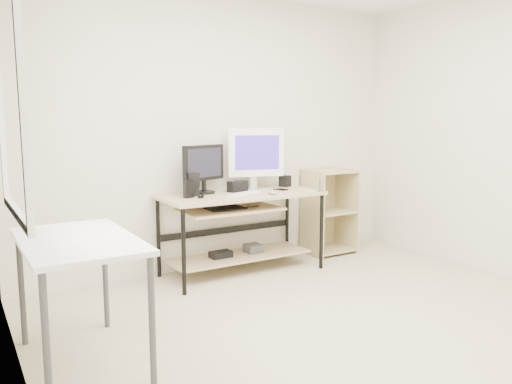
{
  "coord_description": "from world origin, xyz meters",
  "views": [
    {
      "loc": [
        -2.26,
        -2.27,
        1.4
      ],
      "look_at": [
        -0.07,
        1.3,
        0.81
      ],
      "focal_mm": 35.0,
      "sensor_mm": 36.0,
      "label": 1
    }
  ],
  "objects_px": {
    "shelf_unit": "(327,211)",
    "white_imac": "(256,154)",
    "side_table": "(78,252)",
    "audio_controller": "(188,189)",
    "black_monitor": "(204,166)",
    "desk": "(239,216)"
  },
  "relations": [
    {
      "from": "black_monitor",
      "to": "white_imac",
      "type": "height_order",
      "value": "white_imac"
    },
    {
      "from": "shelf_unit",
      "to": "audio_controller",
      "type": "xyz_separation_m",
      "value": [
        -1.68,
        -0.17,
        0.38
      ]
    },
    {
      "from": "black_monitor",
      "to": "white_imac",
      "type": "bearing_deg",
      "value": -21.4
    },
    {
      "from": "desk",
      "to": "black_monitor",
      "type": "height_order",
      "value": "black_monitor"
    },
    {
      "from": "shelf_unit",
      "to": "audio_controller",
      "type": "bearing_deg",
      "value": -174.33
    },
    {
      "from": "audio_controller",
      "to": "white_imac",
      "type": "bearing_deg",
      "value": 5.04
    },
    {
      "from": "shelf_unit",
      "to": "white_imac",
      "type": "height_order",
      "value": "white_imac"
    },
    {
      "from": "side_table",
      "to": "white_imac",
      "type": "height_order",
      "value": "white_imac"
    },
    {
      "from": "shelf_unit",
      "to": "side_table",
      "type": "bearing_deg",
      "value": -156.67
    },
    {
      "from": "black_monitor",
      "to": "shelf_unit",
      "type": "bearing_deg",
      "value": -20.84
    },
    {
      "from": "audio_controller",
      "to": "side_table",
      "type": "bearing_deg",
      "value": -144.59
    },
    {
      "from": "side_table",
      "to": "audio_controller",
      "type": "xyz_separation_m",
      "value": [
        1.15,
        1.05,
        0.16
      ]
    },
    {
      "from": "shelf_unit",
      "to": "black_monitor",
      "type": "relative_size",
      "value": 1.91
    },
    {
      "from": "audio_controller",
      "to": "desk",
      "type": "bearing_deg",
      "value": -6.43
    },
    {
      "from": "desk",
      "to": "side_table",
      "type": "bearing_deg",
      "value": -147.35
    },
    {
      "from": "black_monitor",
      "to": "white_imac",
      "type": "distance_m",
      "value": 0.56
    },
    {
      "from": "desk",
      "to": "shelf_unit",
      "type": "relative_size",
      "value": 1.67
    },
    {
      "from": "desk",
      "to": "side_table",
      "type": "distance_m",
      "value": 1.97
    },
    {
      "from": "shelf_unit",
      "to": "white_imac",
      "type": "xyz_separation_m",
      "value": [
        -0.9,
        0.0,
        0.64
      ]
    },
    {
      "from": "side_table",
      "to": "black_monitor",
      "type": "relative_size",
      "value": 2.13
    },
    {
      "from": "side_table",
      "to": "white_imac",
      "type": "bearing_deg",
      "value": 32.32
    },
    {
      "from": "shelf_unit",
      "to": "white_imac",
      "type": "relative_size",
      "value": 1.53
    }
  ]
}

